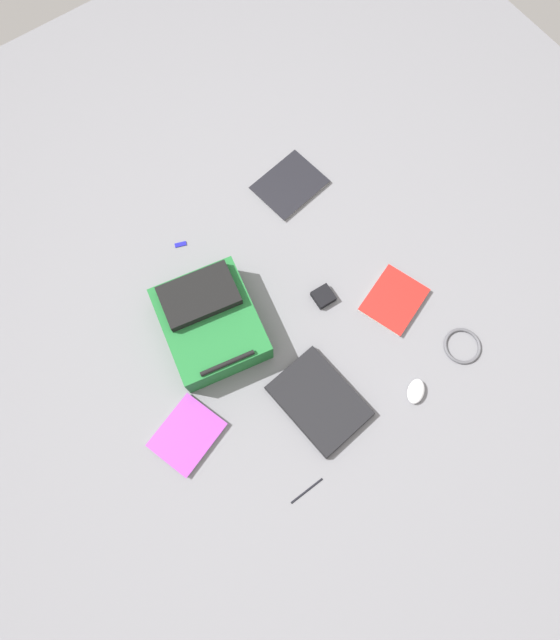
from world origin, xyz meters
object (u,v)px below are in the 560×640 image
earbud_pouch (323,296)px  usb_stick (181,244)px  backpack (210,321)px  cable_coil (462,346)px  book_red (187,435)px  book_comic (290,185)px  pen_black (307,491)px  laptop (319,401)px  computer_mouse (416,391)px  book_blue (394,300)px

earbud_pouch → usb_stick: size_ratio=1.58×
usb_stick → backpack: bearing=-13.5°
backpack → cable_coil: bearing=49.7°
book_red → cable_coil: book_red is taller
book_comic → cable_coil: size_ratio=2.11×
cable_coil → usb_stick: 1.17m
pen_black → laptop: bearing=135.4°
backpack → laptop: 0.49m
book_comic → earbud_pouch: size_ratio=4.02×
book_red → cable_coil: bearing=72.2°
book_comic → earbud_pouch: 0.52m
laptop → earbud_pouch: 0.40m
book_comic → computer_mouse: computer_mouse is taller
book_red → cable_coil: (0.33, 1.02, -0.00)m
book_blue → pen_black: size_ratio=2.06×
book_blue → book_red: (-0.04, -0.92, -0.00)m
computer_mouse → earbud_pouch: 0.49m
laptop → book_blue: 0.49m
cable_coil → usb_stick: size_ratio=3.02×
book_comic → cable_coil: bearing=7.3°
backpack → book_red: (0.29, -0.29, -0.06)m
book_blue → pen_black: bearing=-62.1°
laptop → pen_black: 0.31m
computer_mouse → usb_stick: size_ratio=2.02×
earbud_pouch → book_red: bearing=-79.2°
backpack → book_comic: bearing=118.6°
cable_coil → earbud_pouch: 0.55m
book_comic → book_blue: book_blue is taller
computer_mouse → pen_black: 0.53m
book_red → usb_stick: bearing=149.6°
cable_coil → earbud_pouch: size_ratio=1.91×
usb_stick → earbud_pouch: bearing=32.4°
usb_stick → laptop: bearing=5.0°
backpack → cable_coil: 0.95m
laptop → usb_stick: (-0.83, -0.07, -0.01)m
book_comic → pen_black: bearing=-33.2°
laptop → usb_stick: laptop is taller
pen_black → earbud_pouch: earbud_pouch is taller
book_blue → book_comic: bearing=-177.7°
backpack → pen_black: size_ratio=3.33×
laptop → pen_black: laptop is taller
pen_black → cable_coil: bearing=95.4°
pen_black → usb_stick: size_ratio=2.89×
book_blue → cable_coil: (0.29, 0.09, -0.00)m
backpack → laptop: bearing=19.0°
laptop → computer_mouse: bearing=59.8°
backpack → computer_mouse: (0.64, 0.47, -0.06)m
earbud_pouch → pen_black: bearing=-41.6°
laptop → cable_coil: (0.15, 0.56, -0.01)m
cable_coil → computer_mouse: bearing=-83.6°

